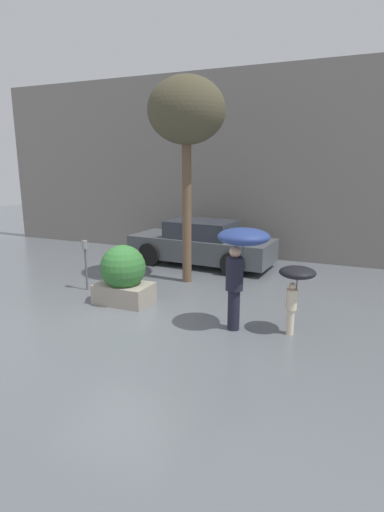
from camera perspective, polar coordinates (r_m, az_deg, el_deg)
ground_plane at (r=8.29m, az=-9.69°, el=-8.92°), size 40.00×40.00×0.00m
building_facade at (r=13.61m, az=4.96°, el=12.71°), size 18.00×0.30×6.00m
planter_box at (r=9.05m, az=-9.78°, el=-2.74°), size 1.23×1.01×1.33m
person_adult at (r=7.30m, az=6.99°, el=0.67°), size 0.95×0.95×1.95m
person_child at (r=7.43m, az=14.64°, el=-3.38°), size 0.66×0.66×1.28m
parked_car_near at (r=12.34m, az=1.34°, el=1.70°), size 4.52×2.11×1.38m
street_tree at (r=10.33m, az=-0.79°, el=19.62°), size 1.92×1.92×5.16m
parking_meter at (r=10.11m, az=-15.00°, el=0.18°), size 0.14×0.14×1.25m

